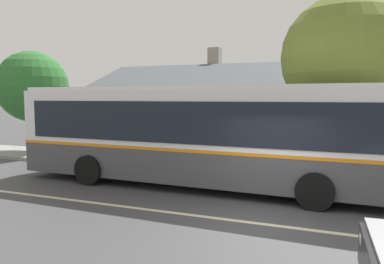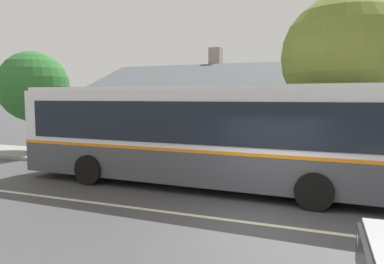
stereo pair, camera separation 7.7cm
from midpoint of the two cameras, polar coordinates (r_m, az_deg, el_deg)
The scene contains 10 objects.
ground_plane at distance 9.04m, azimuth 10.68°, elevation -13.64°, with size 300.00×300.00×0.00m, color #424244.
sidewalk_far at distance 14.76m, azimuth 15.36°, elevation -5.97°, with size 60.00×3.00×0.15m, color gray.
lane_divider_stripe at distance 9.03m, azimuth 10.68°, elevation -13.61°, with size 60.00×0.16×0.01m, color beige.
community_building at distance 21.00m, azimuth 21.47°, elevation 1.88°, with size 26.19×8.17×5.88m.
transit_bus at distance 12.16m, azimuth 0.97°, elevation -0.17°, with size 12.46×2.97×3.27m.
bench_by_building at distance 19.69m, azimuth -20.66°, elevation -1.85°, with size 1.72×0.51×0.94m.
bench_down_street at distance 17.07m, azimuth -9.94°, elevation -2.65°, with size 1.76×0.51×0.94m.
street_tree_primary at distance 15.12m, azimuth 21.96°, elevation 9.99°, with size 4.58×4.58×6.66m.
street_tree_secondary at distance 20.84m, azimuth -22.74°, elevation 6.12°, with size 3.60×3.60×5.26m.
bus_stop_sign at distance 13.49m, azimuth 26.89°, elevation -0.69°, with size 0.36×0.07×2.40m.
Camera 2 is at (1.69, -8.37, 2.93)m, focal length 35.00 mm.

